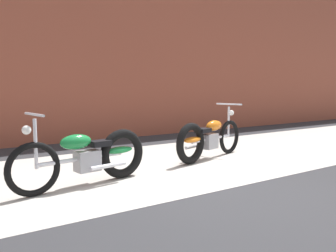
# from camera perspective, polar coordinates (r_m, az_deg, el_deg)

# --- Properties ---
(ground_plane) EXTENTS (80.00, 80.00, 0.00)m
(ground_plane) POSITION_cam_1_polar(r_m,az_deg,el_deg) (4.52, 9.30, -10.69)
(ground_plane) COLOR #2D2D30
(sidewalk_slab) EXTENTS (36.00, 3.50, 0.01)m
(sidewalk_slab) POSITION_cam_1_polar(r_m,az_deg,el_deg) (5.88, -2.35, -6.57)
(sidewalk_slab) COLOR #B2ADA3
(sidewalk_slab) RESTS_ON ground
(brick_building_wall) EXTENTS (36.00, 0.50, 5.74)m
(brick_building_wall) POSITION_cam_1_polar(r_m,az_deg,el_deg) (9.01, -14.22, 16.11)
(brick_building_wall) COLOR brown
(brick_building_wall) RESTS_ON ground
(motorcycle_green) EXTENTS (2.00, 0.60, 1.03)m
(motorcycle_green) POSITION_cam_1_polar(r_m,az_deg,el_deg) (4.75, -12.73, -4.98)
(motorcycle_green) COLOR black
(motorcycle_green) RESTS_ON ground
(motorcycle_orange) EXTENTS (1.96, 0.79, 1.03)m
(motorcycle_orange) POSITION_cam_1_polar(r_m,az_deg,el_deg) (6.27, 6.59, -2.12)
(motorcycle_orange) COLOR black
(motorcycle_orange) RESTS_ON ground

